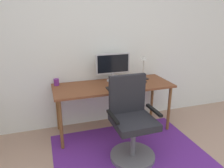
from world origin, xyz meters
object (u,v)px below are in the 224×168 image
Objects in this scene: desk at (113,89)px; desk_lamp at (144,64)px; computer_mouse at (141,84)px; coffee_cup at (56,82)px; monitor at (113,65)px; office_chair at (132,126)px; cell_phone at (145,78)px; keyboard at (122,87)px.

desk_lamp reaches higher than desk.
coffee_cup is (-1.13, 0.38, 0.03)m from computer_mouse.
monitor is 1.01m from office_chair.
desk_lamp reaches higher than cell_phone.
coffee_cup is at bearing 163.76° from desk.
coffee_cup is 0.68× the size of cell_phone.
coffee_cup is 1.34m from cell_phone.
office_chair is at bearing -97.10° from keyboard.
office_chair is (0.78, -0.90, -0.35)m from coffee_cup.
cell_phone is (0.51, -0.04, -0.24)m from monitor.
monitor is at bearing 86.05° from office_chair.
office_chair is (-0.06, -0.51, -0.31)m from keyboard.
computer_mouse is 1.09× the size of coffee_cup.
office_chair is at bearing -89.37° from desk.
desk_lamp is at bearing -2.79° from desk.
coffee_cup is at bearing 172.44° from cell_phone.
desk_lamp reaches higher than office_chair.
computer_mouse is (0.36, -0.15, 0.08)m from desk.
desk is 0.20m from keyboard.
keyboard is at bearing -87.15° from monitor.
coffee_cup reaches higher than computer_mouse.
cell_phone is (1.34, -0.08, -0.04)m from coffee_cup.
desk is at bearing -16.24° from coffee_cup.
desk is 12.07× the size of cell_phone.
office_chair is at bearing -124.57° from desk_lamp.
desk_lamp is at bearing -128.09° from cell_phone.
cell_phone is (0.50, 0.31, -0.00)m from keyboard.
keyboard is 1.09× the size of desk_lamp.
desk is 0.37m from monitor.
office_chair reaches higher than coffee_cup.
desk_lamp is (0.46, -0.02, 0.34)m from desk.
office_chair reaches higher than computer_mouse.
computer_mouse is at bearing 3.19° from keyboard.
desk_lamp is at bearing 54.56° from office_chair.
office_chair is at bearing -49.06° from coffee_cup.
office_chair is (-0.35, -0.52, -0.32)m from computer_mouse.
monitor is 1.19× the size of keyboard.
keyboard is 4.13× the size of computer_mouse.
computer_mouse is at bearing -127.16° from desk_lamp.
monitor is 4.94× the size of computer_mouse.
monitor is at bearing 73.44° from desk.
keyboard is at bearing -176.81° from computer_mouse.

